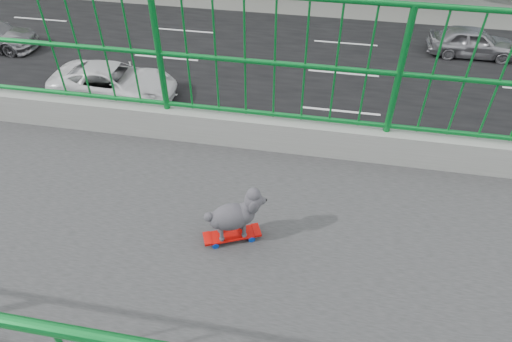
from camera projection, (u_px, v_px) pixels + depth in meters
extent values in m
cube|color=black|center=(340.00, 111.00, 17.36)|extent=(18.00, 90.00, 0.02)
cube|color=#2D2D2F|center=(378.00, 304.00, 3.28)|extent=(3.00, 24.00, 0.50)
cube|color=gray|center=(383.00, 144.00, 4.06)|extent=(0.20, 24.00, 0.30)
cylinder|color=#0D782B|center=(415.00, 5.00, 3.24)|extent=(0.04, 24.00, 0.04)
cylinder|color=#0D782B|center=(399.00, 74.00, 3.60)|extent=(0.04, 24.00, 0.04)
cylinder|color=#0D782B|center=(399.00, 74.00, 3.60)|extent=(0.06, 0.06, 1.10)
cube|color=red|center=(232.00, 235.00, 3.39)|extent=(0.28, 0.44, 0.01)
cube|color=#99999E|center=(214.00, 239.00, 3.37)|extent=(0.08, 0.06, 0.02)
cylinder|color=#0836B9|center=(213.00, 235.00, 3.42)|extent=(0.04, 0.05, 0.05)
sphere|color=yellow|center=(213.00, 235.00, 3.42)|extent=(0.02, 0.02, 0.02)
cylinder|color=#0836B9|center=(215.00, 246.00, 3.34)|extent=(0.04, 0.05, 0.05)
sphere|color=yellow|center=(215.00, 246.00, 3.34)|extent=(0.02, 0.02, 0.02)
cube|color=#99999E|center=(250.00, 233.00, 3.42)|extent=(0.08, 0.06, 0.02)
cylinder|color=#0836B9|center=(248.00, 228.00, 3.47)|extent=(0.04, 0.05, 0.05)
sphere|color=yellow|center=(248.00, 228.00, 3.47)|extent=(0.02, 0.02, 0.02)
cylinder|color=#0836B9|center=(252.00, 239.00, 3.38)|extent=(0.04, 0.05, 0.05)
sphere|color=yellow|center=(252.00, 239.00, 3.38)|extent=(0.02, 0.02, 0.02)
ellipsoid|color=#312E34|center=(231.00, 217.00, 3.26)|extent=(0.29, 0.35, 0.20)
sphere|color=#312E34|center=(254.00, 200.00, 3.20)|extent=(0.13, 0.13, 0.13)
sphere|color=black|center=(266.00, 200.00, 3.23)|extent=(0.02, 0.02, 0.02)
sphere|color=#312E34|center=(209.00, 217.00, 3.21)|extent=(0.07, 0.07, 0.07)
cylinder|color=#312E34|center=(242.00, 222.00, 3.39)|extent=(0.03, 0.03, 0.12)
cylinder|color=#312E34|center=(244.00, 231.00, 3.32)|extent=(0.03, 0.03, 0.12)
cylinder|color=#312E34|center=(220.00, 226.00, 3.36)|extent=(0.03, 0.03, 0.12)
cylinder|color=#312E34|center=(222.00, 235.00, 3.29)|extent=(0.03, 0.03, 0.12)
imported|color=silver|center=(455.00, 253.00, 11.29)|extent=(1.65, 4.11, 1.40)
imported|color=silver|center=(114.00, 83.00, 17.68)|extent=(2.25, 4.88, 1.36)
imported|color=#959499|center=(472.00, 42.00, 20.50)|extent=(1.55, 3.86, 1.32)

